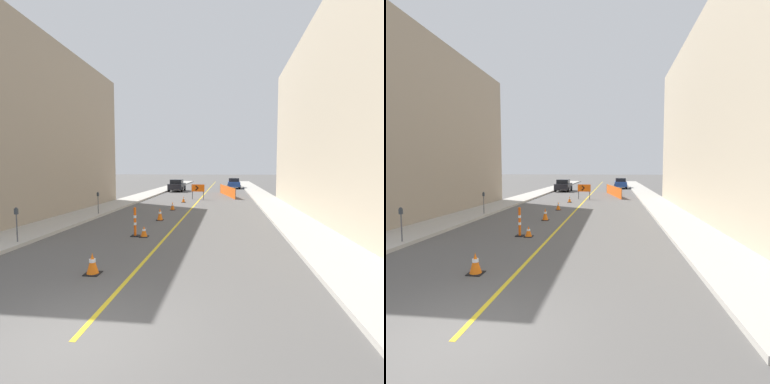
% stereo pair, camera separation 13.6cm
% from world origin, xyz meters
% --- Properties ---
extents(ground_plane, '(300.00, 300.00, 0.00)m').
position_xyz_m(ground_plane, '(0.00, 0.00, 0.00)').
color(ground_plane, '#565451').
extents(lane_stripe, '(0.12, 65.06, 0.01)m').
position_xyz_m(lane_stripe, '(0.00, 32.53, 0.00)').
color(lane_stripe, gold).
rests_on(lane_stripe, ground_plane).
extents(sidewalk_left, '(2.47, 65.06, 0.15)m').
position_xyz_m(sidewalk_left, '(-6.41, 32.53, 0.07)').
color(sidewalk_left, '#ADA89E').
rests_on(sidewalk_left, ground_plane).
extents(sidewalk_right, '(2.47, 65.06, 0.15)m').
position_xyz_m(sidewalk_right, '(6.41, 32.53, 0.07)').
color(sidewalk_right, '#ADA89E').
rests_on(sidewalk_right, ground_plane).
extents(building_facade_left, '(6.00, 16.66, 10.77)m').
position_xyz_m(building_facade_left, '(-10.65, 13.77, 5.38)').
color(building_facade_left, gray).
rests_on(building_facade_left, ground_plane).
extents(building_facade_right, '(6.00, 25.14, 12.00)m').
position_xyz_m(building_facade_right, '(10.65, 14.00, 6.00)').
color(building_facade_right, tan).
rests_on(building_facade_right, ground_plane).
extents(traffic_cone_nearest, '(0.43, 0.43, 0.62)m').
position_xyz_m(traffic_cone_nearest, '(-1.15, 3.27, 0.31)').
color(traffic_cone_nearest, black).
rests_on(traffic_cone_nearest, ground_plane).
extents(traffic_cone_second, '(0.37, 0.37, 0.48)m').
position_xyz_m(traffic_cone_second, '(-0.98, 8.02, 0.24)').
color(traffic_cone_second, black).
rests_on(traffic_cone_second, ground_plane).
extents(traffic_cone_third, '(0.41, 0.41, 0.71)m').
position_xyz_m(traffic_cone_third, '(-1.22, 12.30, 0.35)').
color(traffic_cone_third, black).
rests_on(traffic_cone_third, ground_plane).
extents(traffic_cone_fourth, '(0.37, 0.37, 0.62)m').
position_xyz_m(traffic_cone_fourth, '(-1.28, 16.67, 0.30)').
color(traffic_cone_fourth, black).
rests_on(traffic_cone_fourth, ground_plane).
extents(traffic_cone_fifth, '(0.36, 0.36, 0.57)m').
position_xyz_m(traffic_cone_fifth, '(-1.20, 21.64, 0.28)').
color(traffic_cone_fifth, black).
rests_on(traffic_cone_fifth, ground_plane).
extents(delineator_post_front, '(0.36, 0.36, 1.31)m').
position_xyz_m(delineator_post_front, '(-1.41, 8.11, 0.58)').
color(delineator_post_front, black).
rests_on(delineator_post_front, ground_plane).
extents(arrow_barricade_primary, '(1.29, 0.17, 1.47)m').
position_xyz_m(arrow_barricade_primary, '(-0.18, 24.52, 1.06)').
color(arrow_barricade_primary, '#EF560C').
rests_on(arrow_barricade_primary, ground_plane).
extents(safety_mesh_fence, '(1.73, 8.65, 1.08)m').
position_xyz_m(safety_mesh_fence, '(2.66, 28.97, 0.54)').
color(safety_mesh_fence, '#EF560C').
rests_on(safety_mesh_fence, ground_plane).
extents(parked_car_curb_near, '(1.93, 4.31, 1.59)m').
position_xyz_m(parked_car_curb_near, '(-4.01, 34.75, 0.80)').
color(parked_car_curb_near, black).
rests_on(parked_car_curb_near, ground_plane).
extents(parked_car_curb_mid, '(1.93, 4.31, 1.59)m').
position_xyz_m(parked_car_curb_mid, '(3.70, 41.71, 0.80)').
color(parked_car_curb_mid, navy).
rests_on(parked_car_curb_mid, ground_plane).
extents(parking_meter_near_curb, '(0.12, 0.11, 1.37)m').
position_xyz_m(parking_meter_near_curb, '(-5.52, 5.99, 1.11)').
color(parking_meter_near_curb, '#4C4C51').
rests_on(parking_meter_near_curb, sidewalk_left).
extents(parking_meter_far_curb, '(0.12, 0.11, 1.39)m').
position_xyz_m(parking_meter_far_curb, '(-5.52, 13.46, 1.13)').
color(parking_meter_far_curb, '#4C4C51').
rests_on(parking_meter_far_curb, sidewalk_left).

